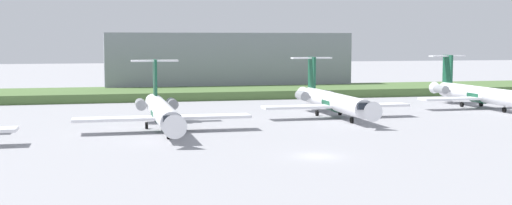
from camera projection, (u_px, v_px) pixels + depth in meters
ground_plane at (252, 121)px, 96.51m from camera, size 500.00×500.00×0.00m
grass_berm at (206, 93)px, 138.15m from camera, size 320.00×20.00×1.70m
regional_jet_third at (162, 111)px, 86.72m from camera, size 22.81×31.00×9.00m
regional_jet_fourth at (333, 101)px, 101.75m from camera, size 22.81×31.00×9.00m
regional_jet_fifth at (477, 93)px, 115.45m from camera, size 22.81×31.00×9.00m
distant_hangar at (222, 61)px, 159.78m from camera, size 55.65×27.98×13.41m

